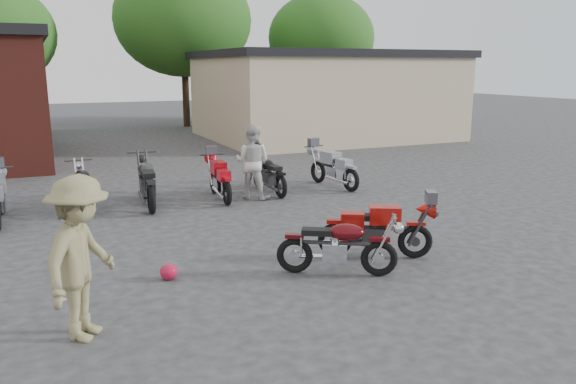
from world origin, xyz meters
name	(u,v)px	position (x,y,z in m)	size (l,w,h in m)	color
ground	(290,271)	(0.00, 0.00, 0.00)	(90.00, 90.00, 0.00)	#2C2C2F
stucco_building	(323,98)	(8.50, 15.00, 1.75)	(10.00, 8.00, 3.50)	tan
tree_2	(184,41)	(4.00, 22.00, 4.40)	(7.04, 7.04, 8.80)	#234F15
tree_3	(321,54)	(12.00, 22.00, 3.80)	(6.08, 6.08, 7.60)	#234F15
vintage_motorcycle	(339,242)	(0.62, -0.44, 0.52)	(1.78, 0.59, 1.03)	#4E090F
sportbike	(378,227)	(1.60, -0.01, 0.53)	(1.83, 0.60, 1.06)	#B1130E
helmet	(169,272)	(-1.80, 0.42, 0.12)	(0.27, 0.27, 0.24)	#B11234
person_light	(253,162)	(1.24, 4.87, 0.89)	(0.87, 0.68, 1.79)	silver
person_tan	(82,258)	(-3.08, -0.99, 0.97)	(1.26, 0.72, 1.94)	#877D53
row_bike_2	(83,185)	(-2.56, 5.47, 0.55)	(1.90, 0.63, 1.10)	black
row_bike_3	(147,179)	(-1.21, 5.20, 0.62)	(2.14, 0.71, 1.24)	#27272A
row_bike_4	(220,177)	(0.50, 5.14, 0.54)	(1.86, 0.61, 1.08)	red
row_bike_5	(269,172)	(1.83, 5.29, 0.54)	(1.86, 0.61, 1.08)	black
row_bike_6	(333,166)	(3.65, 5.24, 0.56)	(1.92, 0.63, 1.11)	#999DA7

